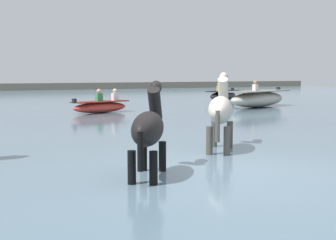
% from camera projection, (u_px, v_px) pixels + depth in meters
% --- Properties ---
extents(ground_plane, '(120.00, 120.00, 0.00)m').
position_uv_depth(ground_plane, '(221.00, 194.00, 7.09)').
color(ground_plane, '#666051').
extents(water_surface, '(90.00, 90.00, 0.39)m').
position_uv_depth(water_surface, '(58.00, 123.00, 15.82)').
color(water_surface, slate).
rests_on(water_surface, ground).
extents(horse_lead_pinto, '(1.39, 1.58, 1.95)m').
position_uv_depth(horse_lead_pinto, '(221.00, 112.00, 8.88)').
color(horse_lead_pinto, beige).
rests_on(horse_lead_pinto, ground).
extents(horse_trailing_black, '(1.21, 1.51, 1.80)m').
position_uv_depth(horse_trailing_black, '(149.00, 131.00, 6.58)').
color(horse_trailing_black, black).
rests_on(horse_trailing_black, ground).
extents(boat_mid_outer, '(2.57, 1.39, 0.95)m').
position_uv_depth(boat_mid_outer, '(100.00, 106.00, 17.71)').
color(boat_mid_outer, '#BC382D').
rests_on(boat_mid_outer, water_surface).
extents(boat_far_offshore, '(4.33, 2.64, 1.24)m').
position_uv_depth(boat_far_offshore, '(258.00, 99.00, 20.87)').
color(boat_far_offshore, '#B2AD9E').
rests_on(boat_far_offshore, water_surface).
extents(boat_mid_channel, '(3.18, 2.54, 1.06)m').
position_uv_depth(boat_mid_channel, '(223.00, 95.00, 26.03)').
color(boat_mid_channel, black).
rests_on(boat_mid_channel, water_surface).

